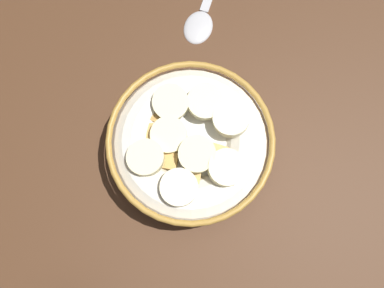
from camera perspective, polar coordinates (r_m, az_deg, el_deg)
name	(u,v)px	position (r cm, az deg, el deg)	size (l,w,h in cm)	color
ground_plane	(192,152)	(44.86, 0.00, -1.15)	(131.85, 131.85, 2.00)	#472B19
cereal_bowl	(192,145)	(41.18, -0.01, -0.08)	(16.11, 16.11, 5.91)	silver
spoon	(204,12)	(49.43, 1.70, 17.53)	(6.61, 14.22, 0.80)	#B7B7BC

